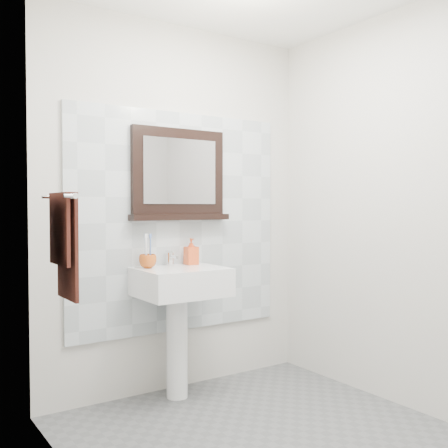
# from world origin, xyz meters

# --- Properties ---
(floor) EXTENTS (2.00, 2.20, 0.01)m
(floor) POSITION_xyz_m (0.00, 0.00, 0.00)
(floor) COLOR #585A5D
(floor) RESTS_ON ground
(back_wall) EXTENTS (2.00, 0.01, 2.50)m
(back_wall) POSITION_xyz_m (0.00, 1.10, 1.25)
(back_wall) COLOR beige
(back_wall) RESTS_ON ground
(left_wall) EXTENTS (0.01, 2.20, 2.50)m
(left_wall) POSITION_xyz_m (-1.00, 0.00, 1.25)
(left_wall) COLOR beige
(left_wall) RESTS_ON ground
(right_wall) EXTENTS (0.01, 2.20, 2.50)m
(right_wall) POSITION_xyz_m (1.00, 0.00, 1.25)
(right_wall) COLOR beige
(right_wall) RESTS_ON ground
(splashback) EXTENTS (1.60, 0.02, 1.50)m
(splashback) POSITION_xyz_m (0.00, 1.09, 1.15)
(splashback) COLOR silver
(splashback) RESTS_ON back_wall
(pedestal_sink) EXTENTS (0.55, 0.44, 0.96)m
(pedestal_sink) POSITION_xyz_m (-0.11, 0.87, 0.68)
(pedestal_sink) COLOR white
(pedestal_sink) RESTS_ON ground
(toothbrush_cup) EXTENTS (0.13, 0.13, 0.09)m
(toothbrush_cup) POSITION_xyz_m (-0.29, 0.97, 0.90)
(toothbrush_cup) COLOR #B44C15
(toothbrush_cup) RESTS_ON pedestal_sink
(toothbrushes) EXTENTS (0.05, 0.04, 0.21)m
(toothbrushes) POSITION_xyz_m (-0.29, 0.98, 0.98)
(toothbrushes) COLOR white
(toothbrushes) RESTS_ON toothbrush_cup
(soap_dispenser) EXTENTS (0.09, 0.09, 0.18)m
(soap_dispenser) POSITION_xyz_m (0.05, 1.00, 0.95)
(soap_dispenser) COLOR red
(soap_dispenser) RESTS_ON pedestal_sink
(framed_mirror) EXTENTS (0.73, 0.11, 0.62)m
(framed_mirror) POSITION_xyz_m (-0.02, 1.06, 1.46)
(framed_mirror) COLOR black
(framed_mirror) RESTS_ON back_wall
(towel_bar) EXTENTS (0.07, 0.40, 0.03)m
(towel_bar) POSITION_xyz_m (-0.95, 0.60, 1.31)
(towel_bar) COLOR silver
(towel_bar) RESTS_ON left_wall
(hand_towel) EXTENTS (0.06, 0.30, 0.55)m
(hand_towel) POSITION_xyz_m (-0.94, 0.60, 1.10)
(hand_towel) COLOR black
(hand_towel) RESTS_ON towel_bar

